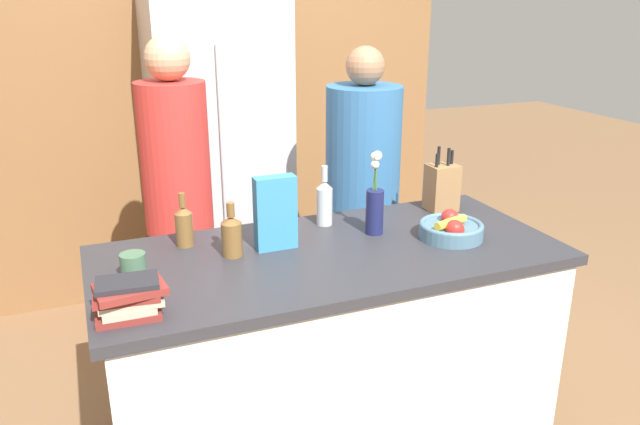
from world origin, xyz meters
name	(u,v)px	position (x,y,z in m)	size (l,w,h in m)	color
kitchen_island	(329,355)	(0.00, 0.00, 0.46)	(1.75, 0.79, 0.91)	silver
back_wall_wood	(215,85)	(0.00, 1.85, 1.30)	(2.95, 0.12, 2.60)	brown
refrigerator	(220,151)	(-0.07, 1.49, 0.97)	(0.73, 0.62, 1.93)	#B7B7BC
fruit_bowl	(451,228)	(0.50, -0.06, 0.95)	(0.25, 0.25, 0.10)	slate
knife_block	(442,187)	(0.65, 0.25, 1.02)	(0.13, 0.11, 0.29)	olive
flower_vase	(375,205)	(0.24, 0.10, 1.03)	(0.07, 0.07, 0.34)	#191E4C
cereal_box	(275,213)	(-0.18, 0.10, 1.05)	(0.16, 0.06, 0.28)	teal
coffee_mug	(133,266)	(-0.71, 0.03, 0.96)	(0.09, 0.12, 0.09)	#42664C
book_stack	(129,298)	(-0.75, -0.24, 0.97)	(0.22, 0.17, 0.12)	maroon
bottle_oil	(232,235)	(-0.35, 0.09, 0.99)	(0.08, 0.08, 0.21)	brown
bottle_vinegar	(184,225)	(-0.50, 0.25, 1.00)	(0.07, 0.07, 0.21)	brown
bottle_wine	(324,202)	(0.09, 0.27, 1.01)	(0.07, 0.07, 0.25)	#B2BCC1
person_at_sink	(178,199)	(-0.44, 0.73, 0.95)	(0.31, 0.31, 1.67)	#383842
person_in_blue	(362,190)	(0.47, 0.71, 0.89)	(0.37, 0.37, 1.60)	#383842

